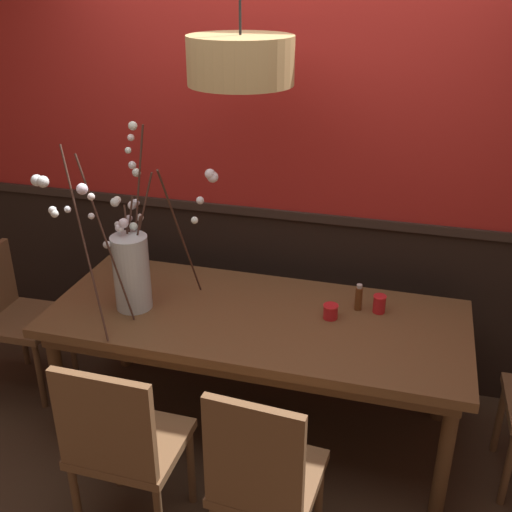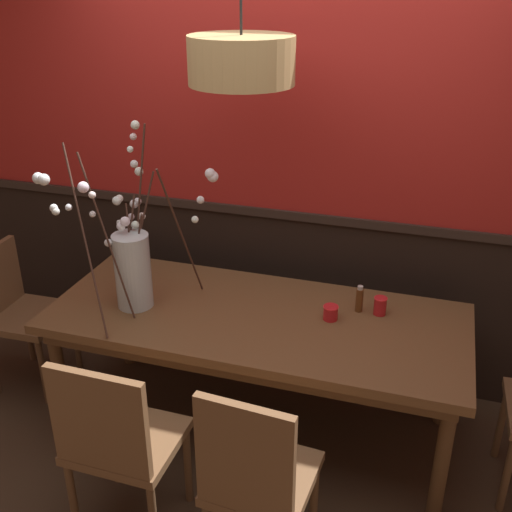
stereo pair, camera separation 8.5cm
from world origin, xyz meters
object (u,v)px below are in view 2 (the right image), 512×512
object	(u,v)px
condiment_bottle	(359,299)
candle_holder_nearer_edge	(331,312)
chair_far_side_left	(244,271)
dining_table	(256,328)
chair_head_west_end	(18,308)
pendant_lamp	(241,60)
chair_near_side_left	(117,439)
candle_holder_nearer_center	(380,306)
chair_near_side_right	(256,477)
vase_with_blossoms	(132,264)
chair_far_side_right	(342,285)

from	to	relation	value
condiment_bottle	candle_holder_nearer_edge	bearing A→B (deg)	-134.64
chair_far_side_left	candle_holder_nearer_edge	xyz separation A→B (m)	(0.73, -0.82, 0.27)
dining_table	chair_far_side_left	bearing A→B (deg)	112.13
chair_head_west_end	condiment_bottle	distance (m)	2.02
chair_head_west_end	pendant_lamp	bearing A→B (deg)	3.46
chair_head_west_end	candle_holder_nearer_edge	bearing A→B (deg)	1.70
candle_holder_nearer_edge	chair_far_side_left	bearing A→B (deg)	131.78
chair_far_side_left	condiment_bottle	distance (m)	1.14
candle_holder_nearer_edge	chair_head_west_end	bearing A→B (deg)	-178.30
chair_far_side_left	chair_near_side_left	xyz separation A→B (m)	(0.01, -1.73, 0.03)
chair_head_west_end	candle_holder_nearer_edge	distance (m)	1.88
candle_holder_nearer_edge	dining_table	bearing A→B (deg)	-169.75
chair_head_west_end	candle_holder_nearer_edge	world-z (taller)	chair_head_west_end
candle_holder_nearer_center	candle_holder_nearer_edge	bearing A→B (deg)	-151.42
chair_head_west_end	chair_far_side_left	distance (m)	1.43
chair_near_side_right	vase_with_blossoms	distance (m)	1.27
condiment_bottle	pendant_lamp	xyz separation A→B (m)	(-0.59, -0.10, 1.17)
candle_holder_nearer_edge	condiment_bottle	bearing A→B (deg)	45.36
chair_near_side_right	chair_far_side_right	xyz separation A→B (m)	(0.04, 1.71, -0.01)
chair_near_side_left	candle_holder_nearer_edge	bearing A→B (deg)	51.61
chair_near_side_left	candle_holder_nearer_center	world-z (taller)	chair_near_side_left
candle_holder_nearer_center	condiment_bottle	xyz separation A→B (m)	(-0.11, -0.00, 0.02)
chair_far_side_left	candle_holder_nearer_center	size ratio (longest dim) A/B	9.23
chair_near_side_right	candle_holder_nearer_edge	size ratio (longest dim) A/B	12.32
chair_head_west_end	chair_far_side_right	size ratio (longest dim) A/B	0.94
candle_holder_nearer_center	candle_holder_nearer_edge	xyz separation A→B (m)	(-0.23, -0.13, -0.01)
chair_head_west_end	chair_far_side_left	bearing A→B (deg)	37.81
candle_holder_nearer_edge	pendant_lamp	size ratio (longest dim) A/B	0.07
chair_head_west_end	dining_table	bearing A→B (deg)	-0.46
chair_near_side_right	chair_near_side_left	bearing A→B (deg)	177.64
candle_holder_nearer_center	condiment_bottle	world-z (taller)	condiment_bottle
chair_head_west_end	candle_holder_nearer_center	bearing A→B (deg)	4.95
chair_far_side_right	pendant_lamp	distance (m)	1.67
chair_near_side_right	chair_far_side_right	distance (m)	1.71
chair_far_side_left	dining_table	bearing A→B (deg)	-67.87
vase_with_blossoms	condiment_bottle	bearing A→B (deg)	14.15
chair_near_side_right	condiment_bottle	xyz separation A→B (m)	(0.22, 1.06, 0.27)
chair_near_side_left	chair_far_side_left	bearing A→B (deg)	90.36
dining_table	candle_holder_nearer_center	world-z (taller)	candle_holder_nearer_center
dining_table	chair_head_west_end	distance (m)	1.50
dining_table	chair_near_side_left	world-z (taller)	chair_near_side_left
vase_with_blossoms	chair_near_side_left	bearing A→B (deg)	-69.25
dining_table	chair_far_side_left	distance (m)	0.97
vase_with_blossoms	candle_holder_nearer_center	world-z (taller)	vase_with_blossoms
chair_far_side_left	chair_near_side_right	size ratio (longest dim) A/B	0.92
chair_near_side_right	chair_near_side_left	distance (m)	0.62
dining_table	chair_far_side_right	world-z (taller)	chair_far_side_right
candle_holder_nearer_center	chair_far_side_right	bearing A→B (deg)	114.53
vase_with_blossoms	candle_holder_nearer_center	distance (m)	1.29
pendant_lamp	chair_near_side_right	bearing A→B (deg)	-69.08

